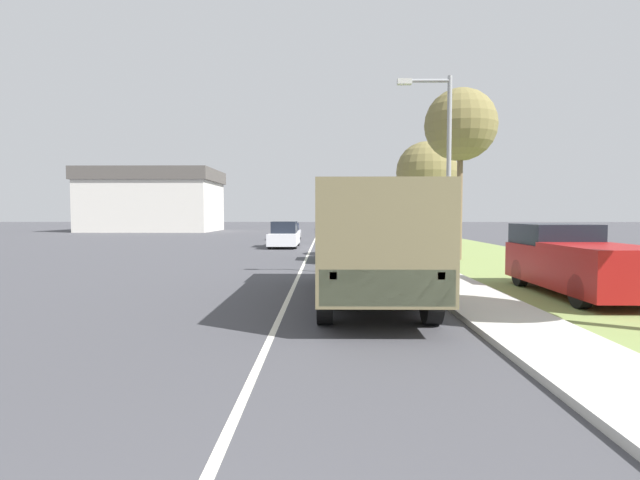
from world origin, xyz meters
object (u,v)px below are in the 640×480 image
(lamp_post, at_px, (442,156))
(car_second_ahead, at_px, (284,236))
(military_truck, at_px, (367,235))
(car_fourth_ahead, at_px, (334,226))
(pickup_truck, at_px, (577,261))
(car_farthest_ahead, at_px, (331,224))
(car_third_ahead, at_px, (288,232))
(car_nearest_ahead, at_px, (341,245))

(lamp_post, bearing_deg, car_second_ahead, 111.53)
(military_truck, bearing_deg, car_fourth_ahead, 90.21)
(pickup_truck, xyz_separation_m, lamp_post, (-2.87, 2.77, 2.99))
(car_farthest_ahead, bearing_deg, car_second_ahead, -95.30)
(pickup_truck, bearing_deg, car_second_ahead, 116.13)
(car_fourth_ahead, relative_size, lamp_post, 0.63)
(pickup_truck, bearing_deg, car_third_ahead, 109.29)
(car_farthest_ahead, relative_size, lamp_post, 0.74)
(car_nearest_ahead, xyz_separation_m, car_third_ahead, (-3.74, 17.61, -0.07))
(military_truck, xyz_separation_m, car_nearest_ahead, (-0.32, 10.46, -0.88))
(car_nearest_ahead, distance_m, car_fourth_ahead, 33.46)
(car_second_ahead, distance_m, lamp_post, 17.27)
(car_fourth_ahead, xyz_separation_m, pickup_truck, (5.62, -43.06, 0.18))
(pickup_truck, bearing_deg, lamp_post, 136.09)
(car_fourth_ahead, height_order, pickup_truck, pickup_truck)
(car_farthest_ahead, xyz_separation_m, lamp_post, (2.95, -51.23, 3.12))
(car_third_ahead, bearing_deg, pickup_truck, -70.71)
(car_second_ahead, xyz_separation_m, pickup_truck, (9.11, -18.57, 0.16))
(car_nearest_ahead, height_order, pickup_truck, pickup_truck)
(car_nearest_ahead, relative_size, car_fourth_ahead, 1.00)
(car_second_ahead, bearing_deg, car_nearest_ahead, -69.66)
(car_fourth_ahead, distance_m, lamp_post, 40.51)
(car_third_ahead, xyz_separation_m, pickup_truck, (9.53, -27.21, 0.26))
(car_second_ahead, xyz_separation_m, car_farthest_ahead, (3.28, 35.43, 0.04))
(car_farthest_ahead, height_order, pickup_truck, pickup_truck)
(military_truck, relative_size, car_third_ahead, 1.94)
(car_second_ahead, distance_m, car_third_ahead, 8.66)
(car_nearest_ahead, relative_size, car_third_ahead, 0.95)
(military_truck, height_order, pickup_truck, military_truck)
(military_truck, xyz_separation_m, car_farthest_ahead, (-0.36, 54.85, -0.82))
(car_third_ahead, bearing_deg, car_nearest_ahead, -78.00)
(car_nearest_ahead, bearing_deg, military_truck, -88.26)
(car_farthest_ahead, xyz_separation_m, pickup_truck, (5.82, -53.99, 0.12))
(car_fourth_ahead, distance_m, pickup_truck, 43.43)
(car_second_ahead, height_order, car_fourth_ahead, car_second_ahead)
(military_truck, bearing_deg, pickup_truck, 8.96)
(car_nearest_ahead, bearing_deg, car_fourth_ahead, 89.73)
(car_nearest_ahead, xyz_separation_m, pickup_truck, (5.78, -9.60, 0.19))
(car_third_ahead, relative_size, car_fourth_ahead, 1.05)
(military_truck, xyz_separation_m, lamp_post, (2.59, 3.63, 2.30))
(car_second_ahead, relative_size, car_fourth_ahead, 1.20)
(car_second_ahead, height_order, car_third_ahead, car_second_ahead)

